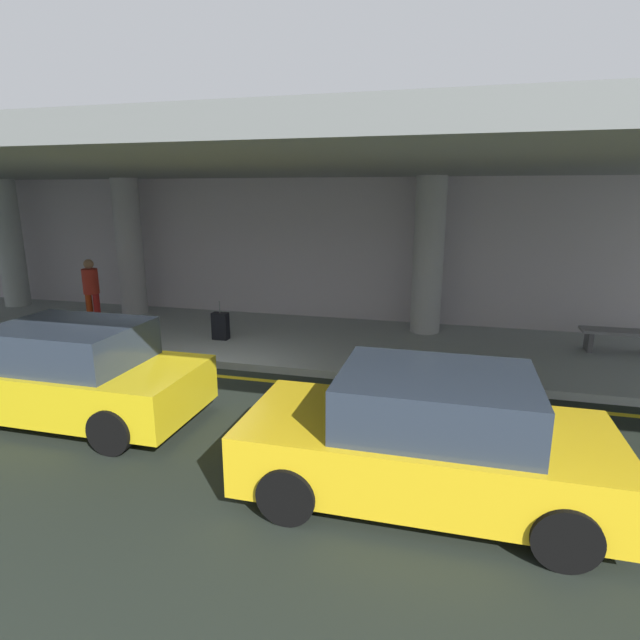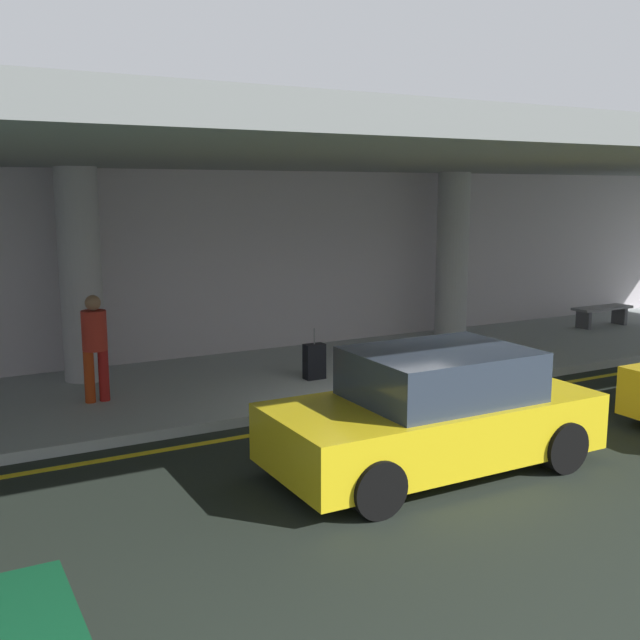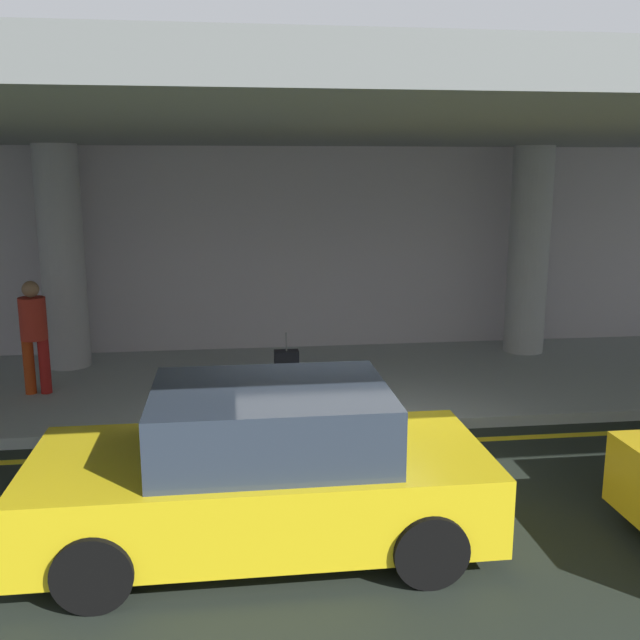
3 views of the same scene
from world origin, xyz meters
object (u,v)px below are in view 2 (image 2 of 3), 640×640
(support_column_center, at_px, (81,275))
(suitcase_upright_primary, at_px, (314,361))
(bench_metal, at_px, (602,312))
(traveler_with_luggage, at_px, (95,341))
(support_column_right_mid, at_px, (452,256))
(car_yellow_taxi_no2, at_px, (434,413))

(support_column_center, xyz_separation_m, suitcase_upright_primary, (3.52, -1.89, -1.51))
(bench_metal, bearing_deg, traveler_with_luggage, -176.10)
(support_column_right_mid, bearing_deg, car_yellow_taxi_no2, -129.81)
(suitcase_upright_primary, xyz_separation_m, bench_metal, (8.57, 1.19, 0.04))
(support_column_center, height_order, suitcase_upright_primary, support_column_center)
(support_column_center, distance_m, car_yellow_taxi_no2, 6.84)
(support_column_right_mid, distance_m, bench_metal, 4.40)
(support_column_center, height_order, support_column_right_mid, same)
(suitcase_upright_primary, relative_size, bench_metal, 0.56)
(support_column_center, height_order, bench_metal, support_column_center)
(car_yellow_taxi_no2, xyz_separation_m, traveler_with_luggage, (-3.11, 4.50, 0.40))
(car_yellow_taxi_no2, relative_size, suitcase_upright_primary, 4.56)
(car_yellow_taxi_no2, bearing_deg, bench_metal, -150.41)
(traveler_with_luggage, bearing_deg, suitcase_upright_primary, 5.50)
(support_column_right_mid, bearing_deg, bench_metal, -9.66)
(support_column_center, distance_m, traveler_with_luggage, 1.76)
(bench_metal, bearing_deg, support_column_center, 176.71)
(suitcase_upright_primary, bearing_deg, car_yellow_taxi_no2, -100.40)
(suitcase_upright_primary, bearing_deg, bench_metal, 5.03)
(car_yellow_taxi_no2, bearing_deg, support_column_center, -64.50)
(support_column_center, relative_size, traveler_with_luggage, 2.17)
(support_column_center, bearing_deg, suitcase_upright_primary, -28.22)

